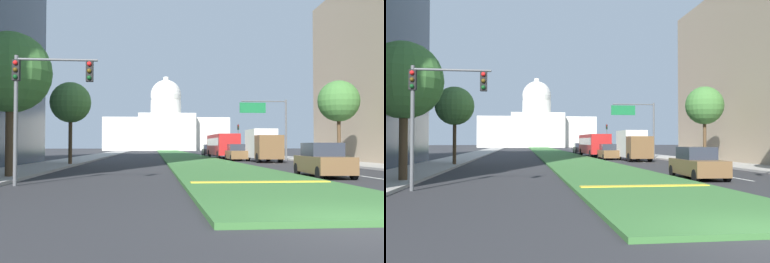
{
  "view_description": "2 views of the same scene",
  "coord_description": "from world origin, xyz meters",
  "views": [
    {
      "loc": [
        -4.25,
        -8.35,
        1.6
      ],
      "look_at": [
        2.1,
        63.89,
        3.88
      ],
      "focal_mm": 41.54,
      "sensor_mm": 36.0,
      "label": 1
    },
    {
      "loc": [
        -5.19,
        -8.01,
        2.05
      ],
      "look_at": [
        2.23,
        46.46,
        3.36
      ],
      "focal_mm": 38.55,
      "sensor_mm": 36.0,
      "label": 2
    }
  ],
  "objects": [
    {
      "name": "city_bus",
      "position": [
        4.37,
        46.45,
        1.77
      ],
      "size": [
        2.62,
        11.0,
        2.95
      ],
      "color": "#B21E1E",
      "rests_on": "ground_plane"
    },
    {
      "name": "sidewalk_right",
      "position": [
        12.19,
        55.61,
        0.07
      ],
      "size": [
        4.0,
        125.12,
        0.15
      ],
      "primitive_type": "cube",
      "color": "#9E9991",
      "rests_on": "ground_plane"
    },
    {
      "name": "sedan_midblock",
      "position": [
        4.5,
        37.87,
        0.81
      ],
      "size": [
        1.96,
        4.69,
        1.74
      ],
      "color": "brown",
      "rests_on": "ground_plane"
    },
    {
      "name": "street_tree_left_near",
      "position": [
        -11.0,
        13.29,
        5.04
      ],
      "size": [
        3.85,
        3.85,
        7.0
      ],
      "color": "#4C3823",
      "rests_on": "ground_plane"
    },
    {
      "name": "street_tree_left_mid",
      "position": [
        -10.79,
        27.52,
        5.0
      ],
      "size": [
        3.23,
        3.23,
        6.64
      ],
      "color": "#4C3823",
      "rests_on": "ground_plane"
    },
    {
      "name": "traffic_light_far_right",
      "position": [
        9.69,
        63.52,
        3.31
      ],
      "size": [
        0.28,
        0.35,
        5.2
      ],
      "color": "#515456",
      "rests_on": "ground_plane"
    },
    {
      "name": "box_truck_delivery",
      "position": [
        6.41,
        34.08,
        1.68
      ],
      "size": [
        2.4,
        6.4,
        3.2
      ],
      "color": "brown",
      "rests_on": "ground_plane"
    },
    {
      "name": "sedan_distant",
      "position": [
        6.87,
        50.83,
        0.83
      ],
      "size": [
        1.98,
        4.59,
        1.79
      ],
      "color": "maroon",
      "rests_on": "ground_plane"
    },
    {
      "name": "sidewalk_left",
      "position": [
        -12.19,
        55.61,
        0.07
      ],
      "size": [
        4.0,
        125.12,
        0.15
      ],
      "primitive_type": "cube",
      "color": "#9E9991",
      "rests_on": "ground_plane"
    },
    {
      "name": "ground_plane",
      "position": [
        0.0,
        69.51,
        0.0
      ],
      "size": [
        305.85,
        305.85,
        0.0
      ],
      "primitive_type": "plane",
      "color": "#2B2B2D"
    },
    {
      "name": "sedan_lead_stopped",
      "position": [
        4.37,
        13.58,
        0.81
      ],
      "size": [
        2.1,
        4.78,
        1.74
      ],
      "color": "brown",
      "rests_on": "ground_plane"
    },
    {
      "name": "sedan_far_horizon",
      "position": [
        4.5,
        60.89,
        0.82
      ],
      "size": [
        2.11,
        4.51,
        1.75
      ],
      "color": "black",
      "rests_on": "ground_plane"
    },
    {
      "name": "street_tree_right_mid",
      "position": [
        10.87,
        26.63,
        5.21
      ],
      "size": [
        3.38,
        3.38,
        6.93
      ],
      "color": "#4C3823",
      "rests_on": "ground_plane"
    },
    {
      "name": "overhead_guide_sign",
      "position": [
        8.05,
        37.85,
        4.62
      ],
      "size": [
        5.12,
        0.2,
        6.5
      ],
      "color": "#515456",
      "rests_on": "ground_plane"
    },
    {
      "name": "median_curb_nose",
      "position": [
        0.0,
        8.98,
        0.16
      ],
      "size": [
        5.56,
        0.5,
        0.04
      ],
      "primitive_type": "cube",
      "color": "gold",
      "rests_on": "grass_median"
    },
    {
      "name": "grass_median",
      "position": [
        0.0,
        62.56,
        0.07
      ],
      "size": [
        6.18,
        125.12,
        0.14
      ],
      "primitive_type": "cube",
      "color": "#386B33",
      "rests_on": "ground_plane"
    },
    {
      "name": "lane_dashes_right",
      "position": [
        6.64,
        35.88,
        0.0
      ],
      "size": [
        0.16,
        49.61,
        0.01
      ],
      "color": "silver",
      "rests_on": "ground_plane"
    },
    {
      "name": "traffic_light_near_left",
      "position": [
        -8.85,
        9.77,
        3.8
      ],
      "size": [
        3.34,
        0.35,
        5.2
      ],
      "color": "#515456",
      "rests_on": "ground_plane"
    },
    {
      "name": "capitol_building",
      "position": [
        0.0,
        138.13,
        6.97
      ],
      "size": [
        39.5,
        25.02,
        24.4
      ],
      "color": "silver",
      "rests_on": "ground_plane"
    }
  ]
}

